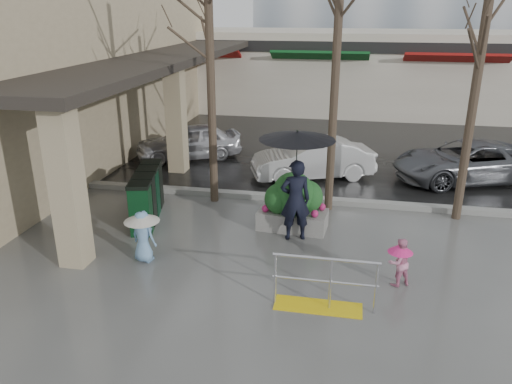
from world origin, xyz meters
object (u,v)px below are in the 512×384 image
(child_pink, at_px, (399,259))
(woman, at_px, (296,172))
(handrail, at_px, (322,289))
(tree_midwest, at_px, (339,3))
(car_a, at_px, (189,142))
(car_c, at_px, (467,162))
(planter, at_px, (293,202))
(child_blue, at_px, (143,231))
(news_boxes, at_px, (147,195))
(car_b, at_px, (313,159))
(tree_mideast, at_px, (486,21))
(tree_west, at_px, (209,10))

(child_pink, bearing_deg, woman, -65.92)
(handrail, bearing_deg, tree_midwest, 91.91)
(car_a, relative_size, car_c, 0.82)
(tree_midwest, bearing_deg, planter, -118.67)
(handrail, distance_m, child_blue, 4.04)
(woman, xyz_separation_m, child_pink, (2.25, -1.70, -1.11))
(tree_midwest, distance_m, news_boxes, 6.64)
(child_blue, bearing_deg, car_a, -64.58)
(handrail, height_order, car_b, car_b)
(child_pink, bearing_deg, car_c, -139.06)
(tree_mideast, height_order, car_b, tree_mideast)
(handrail, distance_m, tree_midwest, 6.83)
(child_pink, distance_m, car_c, 7.33)
(car_c, bearing_deg, handrail, -44.75)
(child_pink, bearing_deg, tree_mideast, -143.96)
(planter, bearing_deg, woman, -79.15)
(child_pink, distance_m, car_a, 10.15)
(child_blue, bearing_deg, planter, -127.83)
(child_pink, bearing_deg, tree_midwest, -95.93)
(tree_mideast, distance_m, woman, 5.48)
(tree_midwest, bearing_deg, tree_mideast, -0.00)
(handrail, xyz_separation_m, tree_mideast, (3.14, 4.80, 4.48))
(woman, bearing_deg, car_c, -149.54)
(handrail, distance_m, news_boxes, 5.70)
(child_pink, relative_size, news_boxes, 0.42)
(car_b, bearing_deg, child_blue, -47.01)
(car_c, bearing_deg, tree_mideast, -32.52)
(tree_west, xyz_separation_m, car_a, (-2.02, 3.84, -4.45))
(handrail, relative_size, car_a, 0.51)
(news_boxes, distance_m, car_b, 5.65)
(car_b, bearing_deg, news_boxes, -64.20)
(handrail, relative_size, car_c, 0.42)
(news_boxes, xyz_separation_m, car_c, (8.62, 4.75, -0.01))
(child_blue, bearing_deg, tree_mideast, -137.81)
(car_b, relative_size, car_c, 0.84)
(tree_west, height_order, child_pink, tree_west)
(car_b, bearing_deg, tree_midwest, -6.40)
(tree_west, xyz_separation_m, planter, (2.41, -1.44, -4.39))
(handrail, height_order, child_blue, child_blue)
(car_a, bearing_deg, news_boxes, -21.25)
(child_blue, height_order, car_c, car_c)
(child_blue, bearing_deg, woman, -136.25)
(tree_west, bearing_deg, tree_midwest, 0.00)
(woman, bearing_deg, tree_west, -55.41)
(child_blue, xyz_separation_m, car_b, (3.06, 6.27, -0.08))
(car_b, bearing_deg, tree_west, -65.98)
(news_boxes, xyz_separation_m, car_a, (-0.69, 5.42, -0.01))
(child_pink, relative_size, car_c, 0.22)
(planter, height_order, car_c, planter)
(child_blue, distance_m, news_boxes, 2.30)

